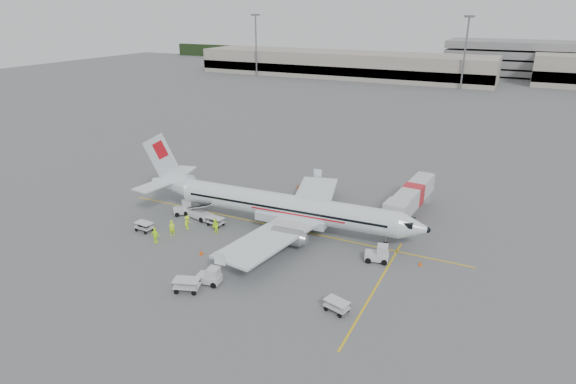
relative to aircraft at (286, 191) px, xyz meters
name	(u,v)px	position (x,y,z in m)	size (l,w,h in m)	color
ground	(281,227)	(-0.76, 0.05, -4.82)	(360.00, 360.00, 0.00)	#56595B
stripe_lead	(281,227)	(-0.76, 0.05, -4.82)	(44.00, 0.20, 0.01)	yellow
stripe_cross	(376,288)	(13.24, -7.95, -4.82)	(0.20, 20.00, 0.01)	yellow
terminal_west	(342,64)	(-40.76, 130.05, -0.32)	(110.00, 22.00, 9.00)	gray
parking_garage	(534,58)	(24.24, 160.05, 2.18)	(62.00, 24.00, 14.00)	slate
treeline	(467,62)	(-0.76, 175.05, -1.82)	(300.00, 3.00, 6.00)	black
mast_west	(256,46)	(-70.76, 118.05, 6.18)	(3.20, 1.20, 22.00)	slate
mast_center	(465,54)	(4.24, 118.05, 6.18)	(3.20, 1.20, 22.00)	slate
aircraft	(286,191)	(0.00, 0.00, 0.00)	(34.99, 27.42, 9.65)	white
jet_bridge	(412,201)	(12.49, 10.13, -2.77)	(2.93, 15.62, 4.10)	silver
belt_loader	(198,207)	(-11.21, -1.95, -3.40)	(5.24, 1.96, 2.84)	silver
tug_fore	(377,253)	(11.85, -2.95, -3.90)	(2.39, 1.37, 1.85)	silver
tug_mid	(209,275)	(-1.21, -14.10, -3.96)	(2.24, 1.28, 1.73)	silver
tug_aft	(182,208)	(-13.65, -1.95, -3.94)	(2.28, 1.31, 1.76)	silver
cart_loaded_a	(216,222)	(-7.95, -3.02, -4.29)	(2.06, 1.22, 1.08)	silver
cart_loaded_b	(144,227)	(-14.62, -7.92, -4.27)	(2.13, 1.26, 1.11)	silver
cart_empty_a	(187,285)	(-2.27, -16.10, -4.20)	(2.38, 1.41, 1.24)	silver
cart_empty_b	(337,306)	(11.27, -13.06, -4.27)	(2.11, 1.25, 1.10)	silver
cone_nose	(420,263)	(16.11, -1.84, -4.54)	(0.35, 0.35, 0.57)	#E44F0A
cone_port	(298,186)	(-4.49, 12.99, -4.53)	(0.36, 0.36, 0.58)	#E44F0A
cone_stbd	(201,252)	(-5.26, -9.70, -4.51)	(0.39, 0.39, 0.63)	#E44F0A
crew_a	(172,228)	(-10.87, -7.44, -3.88)	(0.69, 0.45, 1.89)	#B8ED15
crew_b	(215,226)	(-6.75, -4.77, -3.94)	(0.85, 0.67, 1.76)	#B8ED15
crew_c	(187,223)	(-10.35, -5.28, -3.96)	(1.11, 0.64, 1.72)	#B8ED15
crew_d	(155,236)	(-11.34, -9.74, -3.89)	(1.09, 0.45, 1.86)	#B8ED15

